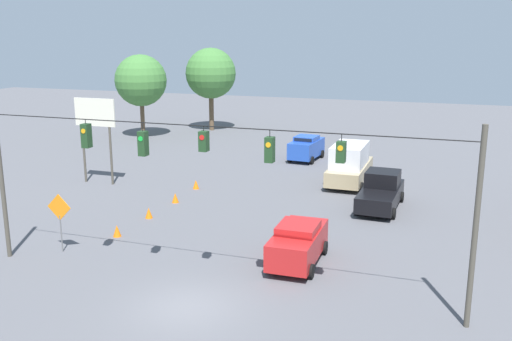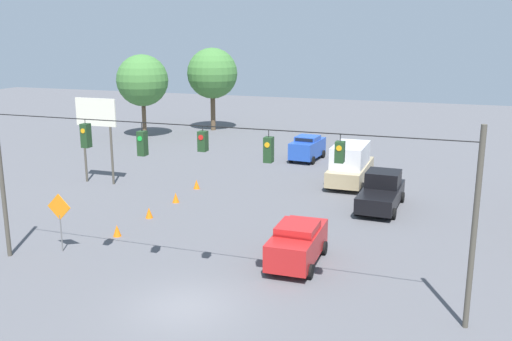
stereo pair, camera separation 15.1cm
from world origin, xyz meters
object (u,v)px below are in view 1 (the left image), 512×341
Objects in this scene: sedan_red_crossing_near at (298,243)px; roadside_billboard at (95,122)px; traffic_cone_third at (175,198)px; traffic_cone_second at (149,213)px; traffic_cone_nearest at (117,231)px; work_zone_sign at (59,212)px; box_truck_tan_oncoming_deep at (350,164)px; pickup_truck_black_oncoming_far at (381,192)px; sedan_blue_withflow_deep at (306,147)px; tree_horizon_left at (211,74)px; traffic_cone_fourth at (196,184)px; overhead_signal_span at (201,173)px; tree_horizon_right at (141,81)px.

roadside_billboard is (16.63, -9.17, 3.28)m from sedan_red_crossing_near.
traffic_cone_third is at bearing 160.72° from roadside_billboard.
traffic_cone_third is (-0.04, -3.18, 0.00)m from traffic_cone_second.
work_zone_sign is at bearing 63.23° from traffic_cone_nearest.
traffic_cone_third is 0.21× the size of work_zone_sign.
work_zone_sign is at bearing 116.42° from roadside_billboard.
box_truck_tan_oncoming_deep is at bearing -139.11° from traffic_cone_third.
sedan_blue_withflow_deep is at bearing -56.72° from pickup_truck_black_oncoming_far.
sedan_red_crossing_near is 0.51× the size of tree_horizon_left.
pickup_truck_black_oncoming_far is at bearing -104.23° from sedan_red_crossing_near.
tree_horizon_left is at bearing -86.59° from roadside_billboard.
traffic_cone_nearest is at bearing 77.06° from sedan_blue_withflow_deep.
box_truck_tan_oncoming_deep is at bearing -88.95° from sedan_red_crossing_near.
roadside_billboard reaches higher than work_zone_sign.
traffic_cone_third is (-0.09, -6.34, 0.00)m from traffic_cone_nearest.
traffic_cone_second and traffic_cone_fourth have the same top height.
traffic_cone_third is (6.50, -10.26, -4.48)m from overhead_signal_span.
traffic_cone_third and traffic_cone_fourth have the same top height.
tree_horizon_left is (20.46, -22.18, 4.98)m from pickup_truck_black_oncoming_far.
tree_horizon_left is at bearing -75.15° from traffic_cone_nearest.
tree_horizon_left reaches higher than sedan_red_crossing_near.
sedan_blue_withflow_deep is 6.98× the size of traffic_cone_third.
roadside_billboard is 22.87m from tree_horizon_left.
work_zone_sign is at bearing 81.04° from traffic_cone_third.
traffic_cone_nearest is at bearing 117.27° from tree_horizon_right.
sedan_red_crossing_near is 0.81× the size of pickup_truck_black_oncoming_far.
traffic_cone_second is (-0.05, -3.16, 0.00)m from traffic_cone_nearest.
sedan_blue_withflow_deep is at bearing -85.69° from overhead_signal_span.
tree_horizon_right reaches higher than sedan_red_crossing_near.
work_zone_sign reaches higher than traffic_cone_third.
pickup_truck_black_oncoming_far is 12.15m from traffic_cone_fourth.
tree_horizon_left is (8.43, -28.43, 5.66)m from traffic_cone_second.
pickup_truck_black_oncoming_far reaches higher than traffic_cone_nearest.
tree_horizon_right is (13.23, -22.39, 5.27)m from traffic_cone_second.
overhead_signal_span is 38.55m from tree_horizon_left.
tree_horizon_right reaches higher than traffic_cone_nearest.
overhead_signal_span is 33.55× the size of traffic_cone_fourth.
tree_horizon_left is at bearing -78.36° from work_zone_sign.
tree_horizon_left is (17.72, -17.23, 4.59)m from box_truck_tan_oncoming_deep.
pickup_truck_black_oncoming_far is 12.40m from traffic_cone_third.
sedan_red_crossing_near is 11.65m from traffic_cone_third.
box_truck_tan_oncoming_deep is 10.20× the size of traffic_cone_second.
traffic_cone_nearest is at bearing 128.47° from roadside_billboard.
traffic_cone_third is 3.29m from traffic_cone_fourth.
work_zone_sign is at bearing 84.05° from traffic_cone_fourth.
overhead_signal_span is at bearing 49.76° from sedan_red_crossing_near.
traffic_cone_nearest and traffic_cone_fourth have the same top height.
pickup_truck_black_oncoming_far is at bearing -178.24° from roadside_billboard.
work_zone_sign is at bearing 41.92° from pickup_truck_black_oncoming_far.
pickup_truck_black_oncoming_far is at bearing -142.08° from traffic_cone_nearest.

